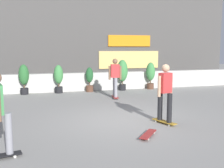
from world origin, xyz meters
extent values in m
plane|color=gray|center=(0.00, 0.00, 0.00)|extent=(48.00, 48.00, 0.00)
cube|color=beige|center=(0.00, 6.00, 0.45)|extent=(18.00, 0.40, 0.90)
cube|color=#4C4947|center=(0.00, 10.00, 3.25)|extent=(20.00, 2.00, 6.50)
cube|color=orange|center=(3.21, 8.96, 2.60)|extent=(2.80, 0.08, 0.70)
cube|color=#F2CC72|center=(3.21, 8.97, 1.40)|extent=(4.00, 0.06, 1.10)
cylinder|color=black|center=(-3.11, 5.55, 0.15)|extent=(0.36, 0.36, 0.30)
cylinder|color=brown|center=(-3.11, 5.55, 0.38)|extent=(0.06, 0.06, 0.15)
ellipsoid|color=#2D6B33|center=(-3.11, 5.55, 0.92)|extent=(0.46, 0.46, 0.95)
cylinder|color=black|center=(-1.54, 5.55, 0.15)|extent=(0.36, 0.36, 0.30)
cylinder|color=brown|center=(-1.54, 5.55, 0.38)|extent=(0.06, 0.06, 0.15)
ellipsoid|color=#428C47|center=(-1.54, 5.55, 0.90)|extent=(0.44, 0.44, 0.90)
cylinder|color=brown|center=(-0.04, 5.55, 0.15)|extent=(0.36, 0.36, 0.30)
cylinder|color=brown|center=(-0.04, 5.55, 0.38)|extent=(0.06, 0.06, 0.15)
ellipsoid|color=#235B2D|center=(-0.04, 5.55, 0.83)|extent=(0.37, 0.37, 0.75)
cylinder|color=black|center=(1.66, 5.55, 0.15)|extent=(0.36, 0.36, 0.30)
cylinder|color=brown|center=(1.66, 5.55, 0.38)|extent=(0.06, 0.06, 0.15)
ellipsoid|color=#428C47|center=(1.66, 5.55, 1.00)|extent=(0.54, 0.54, 1.11)
cylinder|color=brown|center=(3.21, 5.55, 0.15)|extent=(0.36, 0.36, 0.30)
cylinder|color=brown|center=(3.21, 5.55, 0.38)|extent=(0.06, 0.06, 0.15)
ellipsoid|color=#428C47|center=(3.21, 5.55, 0.92)|extent=(0.46, 0.46, 0.95)
cube|color=maroon|center=(0.69, 3.53, 0.07)|extent=(0.30, 0.82, 0.02)
cylinder|color=silver|center=(0.74, 3.26, 0.03)|extent=(0.04, 0.06, 0.06)
cylinder|color=silver|center=(0.58, 3.28, 0.03)|extent=(0.04, 0.06, 0.06)
cylinder|color=silver|center=(0.80, 3.78, 0.03)|extent=(0.04, 0.06, 0.06)
cylinder|color=silver|center=(0.64, 3.80, 0.03)|extent=(0.04, 0.06, 0.06)
cylinder|color=gray|center=(0.67, 3.35, 0.49)|extent=(0.14, 0.14, 0.82)
cylinder|color=gray|center=(0.71, 3.71, 0.49)|extent=(0.14, 0.14, 0.82)
cube|color=red|center=(0.69, 3.53, 1.18)|extent=(0.38, 0.24, 0.56)
sphere|color=brown|center=(0.69, 3.53, 1.59)|extent=(0.22, 0.22, 0.22)
cylinder|color=brown|center=(0.93, 3.50, 1.10)|extent=(0.09, 0.09, 0.58)
cylinder|color=brown|center=(0.46, 3.56, 1.10)|extent=(0.09, 0.09, 0.58)
cube|color=#BF8C26|center=(0.96, -0.64, 0.07)|extent=(0.47, 0.82, 0.02)
cylinder|color=silver|center=(1.12, -0.86, 0.03)|extent=(0.05, 0.06, 0.06)
cylinder|color=silver|center=(0.97, -0.91, 0.03)|extent=(0.05, 0.06, 0.06)
cylinder|color=silver|center=(0.94, -0.37, 0.03)|extent=(0.05, 0.06, 0.06)
cylinder|color=silver|center=(0.79, -0.43, 0.03)|extent=(0.05, 0.06, 0.06)
cylinder|color=black|center=(1.02, -0.81, 0.49)|extent=(0.14, 0.14, 0.82)
cylinder|color=black|center=(0.89, -0.47, 0.49)|extent=(0.14, 0.14, 0.82)
cube|color=red|center=(0.96, -0.64, 1.18)|extent=(0.41, 0.31, 0.56)
sphere|color=tan|center=(0.96, -0.64, 1.59)|extent=(0.22, 0.22, 0.22)
cylinder|color=tan|center=(1.18, -0.56, 1.10)|extent=(0.09, 0.09, 0.58)
cylinder|color=tan|center=(0.73, -0.72, 1.10)|extent=(0.09, 0.09, 0.58)
cube|color=black|center=(-3.23, -2.04, 0.07)|extent=(0.82, 0.37, 0.02)
cylinder|color=silver|center=(-2.99, -1.91, 0.03)|extent=(0.06, 0.04, 0.06)
cylinder|color=silver|center=(-2.96, -2.06, 0.03)|extent=(0.06, 0.04, 0.06)
cylinder|color=gray|center=(-3.05, -2.00, 0.49)|extent=(0.14, 0.14, 0.82)
cube|color=maroon|center=(0.07, -1.57, 0.07)|extent=(0.67, 0.74, 0.02)
cylinder|color=silver|center=(-0.03, -1.82, 0.03)|extent=(0.06, 0.06, 0.06)
cylinder|color=silver|center=(-0.16, -1.72, 0.03)|extent=(0.06, 0.06, 0.06)
cylinder|color=silver|center=(0.30, -1.42, 0.03)|extent=(0.06, 0.06, 0.06)
cylinder|color=silver|center=(0.18, -1.32, 0.03)|extent=(0.06, 0.06, 0.06)
camera|label=1|loc=(-2.45, -7.41, 2.13)|focal=43.07mm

